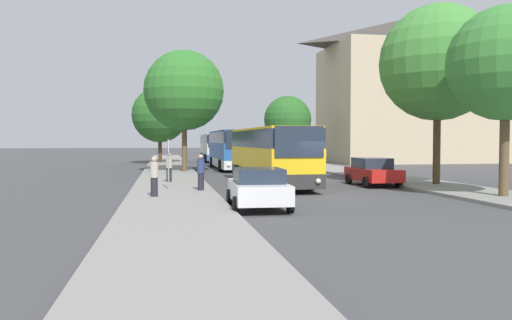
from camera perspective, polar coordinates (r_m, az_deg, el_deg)
ground_plane at (r=23.95m, az=7.58°, el=-3.86°), size 300.00×300.00×0.00m
sidewalk_left at (r=22.77m, az=-9.45°, el=-4.00°), size 4.00×120.00×0.15m
sidewalk_right at (r=26.94m, az=21.91°, el=-3.17°), size 4.00×120.00×0.15m
building_right_background at (r=62.16m, az=17.43°, el=7.66°), size 19.94×11.94×17.02m
bus_front at (r=28.37m, az=1.65°, el=0.61°), size 3.10×11.51×3.23m
bus_middle at (r=44.08m, az=-3.05°, el=1.29°), size 2.80×11.93×3.38m
bus_rear at (r=59.82m, az=-4.78°, el=1.49°), size 2.93×10.38×3.27m
parked_car_left_curb at (r=18.53m, az=0.25°, el=-3.18°), size 2.26×4.18×1.51m
parked_car_right_near at (r=28.71m, az=13.19°, el=-1.28°), size 2.13×3.98×1.56m
parked_car_right_far at (r=47.64m, az=2.94°, el=0.13°), size 2.11×4.67×1.50m
bus_stop_sign at (r=24.95m, az=-9.98°, el=0.21°), size 0.08×0.45×2.44m
pedestrian_waiting_near at (r=21.71m, az=-11.56°, el=-1.85°), size 0.36×0.36×1.70m
pedestrian_waiting_far at (r=29.26m, az=-9.91°, el=-0.82°), size 0.36×0.36×1.68m
pedestrian_walking_back at (r=24.04m, az=-6.32°, el=-1.39°), size 0.36×0.36×1.72m
tree_left_near at (r=39.28m, az=-8.22°, el=7.86°), size 6.19×6.19×9.35m
tree_left_far at (r=55.46m, az=-10.94°, el=5.09°), size 6.03×6.03×8.20m
tree_right_near at (r=29.49m, az=20.07°, el=10.38°), size 6.34×6.34×9.81m
tree_right_mid at (r=54.42m, az=3.63°, el=4.63°), size 5.14×5.14×7.23m
tree_right_far at (r=24.12m, az=26.66°, el=9.81°), size 4.91×4.91×8.14m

